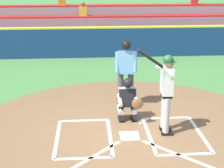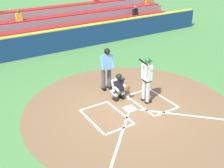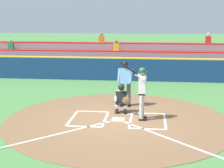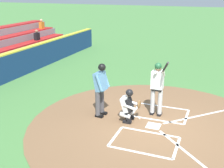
# 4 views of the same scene
# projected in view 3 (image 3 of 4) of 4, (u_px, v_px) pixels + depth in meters

# --- Properties ---
(ground_plane) EXTENTS (120.00, 120.00, 0.00)m
(ground_plane) POSITION_uv_depth(u_px,v_px,m) (118.00, 120.00, 11.91)
(ground_plane) COLOR #4C8442
(dirt_circle) EXTENTS (8.00, 8.00, 0.01)m
(dirt_circle) POSITION_uv_depth(u_px,v_px,m) (118.00, 120.00, 11.91)
(dirt_circle) COLOR brown
(dirt_circle) RESTS_ON ground
(home_plate_and_chalk) EXTENTS (7.93, 4.91, 0.01)m
(home_plate_and_chalk) POSITION_uv_depth(u_px,v_px,m) (115.00, 127.00, 11.05)
(home_plate_and_chalk) COLOR white
(home_plate_and_chalk) RESTS_ON dirt_circle
(batter) EXTENTS (0.95, 0.68, 2.13)m
(batter) POSITION_uv_depth(u_px,v_px,m) (142.00, 89.00, 11.71)
(batter) COLOR #BCBCBC
(batter) RESTS_ON ground
(catcher) EXTENTS (0.60, 0.60, 1.13)m
(catcher) POSITION_uv_depth(u_px,v_px,m) (122.00, 98.00, 12.62)
(catcher) COLOR black
(catcher) RESTS_ON ground
(plate_umpire) EXTENTS (0.61, 0.45, 1.86)m
(plate_umpire) POSITION_uv_depth(u_px,v_px,m) (125.00, 80.00, 13.50)
(plate_umpire) COLOR #4C4C51
(plate_umpire) RESTS_ON ground
(baseball) EXTENTS (0.07, 0.07, 0.07)m
(baseball) POSITION_uv_depth(u_px,v_px,m) (129.00, 115.00, 12.41)
(baseball) COLOR white
(baseball) RESTS_ON ground
(backstop_wall) EXTENTS (22.00, 0.36, 1.31)m
(backstop_wall) POSITION_uv_depth(u_px,v_px,m) (131.00, 69.00, 19.08)
(backstop_wall) COLOR navy
(backstop_wall) RESTS_ON ground
(bleacher_stand) EXTENTS (20.00, 3.40, 2.55)m
(bleacher_stand) POSITION_uv_depth(u_px,v_px,m) (133.00, 62.00, 21.70)
(bleacher_stand) COLOR gray
(bleacher_stand) RESTS_ON ground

